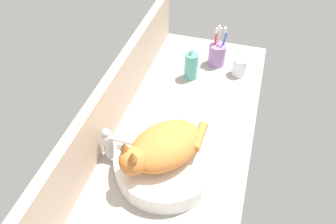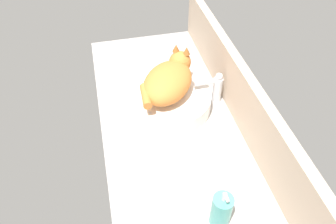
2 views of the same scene
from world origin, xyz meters
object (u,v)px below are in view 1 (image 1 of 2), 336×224
Objects in this scene: soap_dispenser at (191,66)px; toothbrush_cup at (217,54)px; cat at (162,147)px; water_glass at (239,68)px; sink_basin at (166,163)px; faucet at (111,143)px.

toothbrush_cup is at bearing -34.53° from soap_dispenser.
cat is at bearing -176.68° from soap_dispenser.
soap_dispenser is at bearing 112.18° from water_glass.
toothbrush_cup is (64.37, -5.31, 1.78)cm from sink_basin.
water_glass is (-4.92, -11.27, -1.93)cm from toothbrush_cup.
cat reaches higher than toothbrush_cup.
cat is 63.74cm from water_glass.
faucet is 68.83cm from toothbrush_cup.
sink_basin is 2.50× the size of faucet.
cat reaches higher than water_glass.
soap_dispenser is (52.27, 3.04, -6.86)cm from cat.
toothbrush_cup is 12.45cm from water_glass.
water_glass is (8.31, -20.38, -2.71)cm from soap_dispenser.
faucet is (0.11, 19.31, 3.64)cm from sink_basin.
water_glass is at bearing -67.82° from soap_dispenser.
faucet reaches higher than water_glass.
toothbrush_cup is 2.32× the size of water_glass.
toothbrush_cup reaches higher than faucet.
faucet is at bearing 163.09° from soap_dispenser.
water_glass is at bearing -113.59° from toothbrush_cup.
sink_basin is 61.72cm from water_glass.
toothbrush_cup is (64.26, -24.61, -1.87)cm from faucet.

